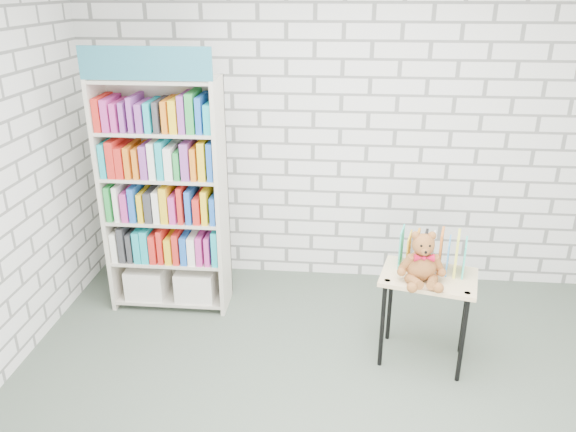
{
  "coord_description": "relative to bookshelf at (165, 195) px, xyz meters",
  "views": [
    {
      "loc": [
        -0.01,
        -2.74,
        2.55
      ],
      "look_at": [
        -0.35,
        0.95,
        1.01
      ],
      "focal_mm": 35.0,
      "sensor_mm": 36.0,
      "label": 1
    }
  ],
  "objects": [
    {
      "name": "table_books",
      "position": [
        2.05,
        -0.51,
        -0.16
      ],
      "size": [
        0.48,
        0.29,
        0.27
      ],
      "color": "#2AB79D",
      "rests_on": "display_table"
    },
    {
      "name": "room_shell",
      "position": [
        1.38,
        -1.36,
        0.8
      ],
      "size": [
        4.52,
        4.02,
        2.81
      ],
      "color": "silver",
      "rests_on": "ground"
    },
    {
      "name": "teddy_bear",
      "position": [
        1.95,
        -0.7,
        -0.15
      ],
      "size": [
        0.33,
        0.3,
        0.35
      ],
      "color": "brown",
      "rests_on": "display_table"
    },
    {
      "name": "display_table",
      "position": [
        2.02,
        -0.61,
        -0.39
      ],
      "size": [
        0.72,
        0.58,
        0.69
      ],
      "color": "#D5B680",
      "rests_on": "ground"
    },
    {
      "name": "bookshelf",
      "position": [
        0.0,
        0.0,
        0.0
      ],
      "size": [
        0.96,
        0.37,
        2.15
      ],
      "color": "beige",
      "rests_on": "ground"
    },
    {
      "name": "ground",
      "position": [
        1.38,
        -1.36,
        -0.98
      ],
      "size": [
        4.5,
        4.5,
        0.0
      ],
      "primitive_type": "plane",
      "color": "#455245",
      "rests_on": "ground"
    }
  ]
}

